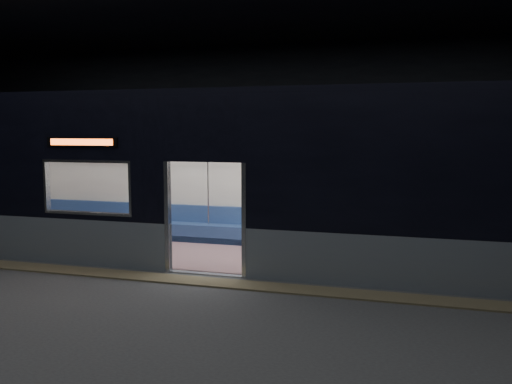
% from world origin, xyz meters
% --- Properties ---
extents(station_floor, '(24.00, 14.00, 0.01)m').
position_xyz_m(station_floor, '(0.00, 0.00, -0.01)').
color(station_floor, '#47494C').
rests_on(station_floor, ground).
extents(station_envelope, '(24.00, 14.00, 5.00)m').
position_xyz_m(station_envelope, '(0.00, 0.00, 3.66)').
color(station_envelope, black).
rests_on(station_envelope, station_floor).
extents(tactile_strip, '(22.80, 0.50, 0.03)m').
position_xyz_m(tactile_strip, '(0.00, 0.55, 0.01)').
color(tactile_strip, '#8C7F59').
rests_on(tactile_strip, station_floor).
extents(metro_car, '(18.00, 3.04, 3.35)m').
position_xyz_m(metro_car, '(-0.00, 2.54, 1.85)').
color(metro_car, gray).
rests_on(metro_car, station_floor).
extents(passenger, '(0.36, 0.62, 1.27)m').
position_xyz_m(passenger, '(4.80, 3.55, 0.76)').
color(passenger, black).
rests_on(passenger, metro_car).
extents(handbag, '(0.30, 0.26, 0.14)m').
position_xyz_m(handbag, '(4.77, 3.35, 0.66)').
color(handbag, black).
rests_on(handbag, passenger).
extents(transit_map, '(1.04, 0.03, 0.68)m').
position_xyz_m(transit_map, '(0.70, 3.85, 1.49)').
color(transit_map, white).
rests_on(transit_map, metro_car).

